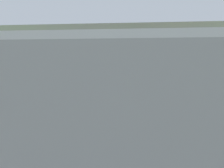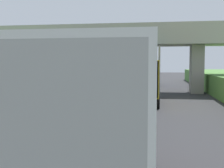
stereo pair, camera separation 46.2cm
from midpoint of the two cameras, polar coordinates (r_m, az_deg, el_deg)
name	(u,v)px [view 2 (the right image)]	position (r m, az deg, el deg)	size (l,w,h in m)	color
lane_centre_stripe	(127,99)	(25.01, 3.57, -3.15)	(0.20, 93.01, 0.01)	white
overpass_bridge	(133,43)	(31.48, 4.81, 8.44)	(40.00, 4.80, 7.39)	#9E998E
overhead_highway_sign	(129,60)	(26.54, 3.98, 4.97)	(5.88, 0.18, 4.89)	slate
truck_yellow	(144,80)	(22.33, 7.19, 0.90)	(2.44, 7.30, 3.44)	black
truck_red	(93,135)	(5.20, -1.33, -10.37)	(2.44, 7.30, 3.44)	black
truck_blue	(150,72)	(40.74, 8.12, 2.42)	(2.44, 7.30, 3.44)	black
truck_black	(74,88)	(14.53, -6.87, -0.92)	(2.44, 7.30, 3.44)	black
car_white	(63,92)	(23.27, -9.35, -1.64)	(1.86, 4.10, 1.72)	silver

